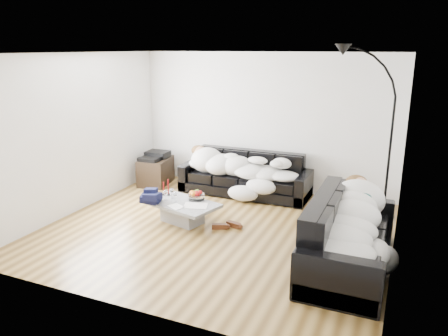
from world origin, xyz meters
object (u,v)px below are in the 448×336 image
at_px(sofa_back, 245,174).
at_px(av_cabinet, 156,171).
at_px(wine_glass_b, 166,195).
at_px(candle_right, 168,187).
at_px(coffee_table, 182,212).
at_px(stereo, 155,155).
at_px(sleeper_back, 244,163).
at_px(sleeper_right, 352,218).
at_px(fruit_bowl, 196,195).
at_px(candle_left, 164,189).
at_px(floor_lamp, 390,146).
at_px(wine_glass_a, 172,193).
at_px(shoes, 226,225).
at_px(sofa_right, 350,233).
at_px(wine_glass_c, 175,197).

height_order(sofa_back, av_cabinet, sofa_back).
xyz_separation_m(wine_glass_b, candle_right, (-0.08, 0.23, 0.05)).
xyz_separation_m(coffee_table, av_cabinet, (-1.46, 1.57, 0.10)).
xyz_separation_m(candle_right, stereo, (-1.09, 1.36, 0.13)).
xyz_separation_m(sleeper_back, coffee_table, (-0.42, -1.62, -0.46)).
bearing_deg(sleeper_right, sofa_back, 46.26).
distance_m(sleeper_back, fruit_bowl, 1.46).
bearing_deg(fruit_bowl, sofa_back, 79.64).
bearing_deg(candle_left, sleeper_right, -11.30).
bearing_deg(sleeper_right, floor_lamp, -8.92).
distance_m(wine_glass_a, shoes, 1.04).
bearing_deg(coffee_table, stereo, 132.86).
bearing_deg(sofa_right, shoes, 75.77).
height_order(sleeper_right, av_cabinet, sleeper_right).
bearing_deg(coffee_table, fruit_bowl, 52.46).
height_order(sofa_right, fruit_bowl, sofa_right).
bearing_deg(sofa_back, fruit_bowl, -100.36).
height_order(sofa_right, coffee_table, sofa_right).
bearing_deg(coffee_table, floor_lamp, 26.67).
distance_m(candle_left, av_cabinet, 1.73).
relative_size(fruit_bowl, candle_left, 1.17).
bearing_deg(sleeper_back, wine_glass_a, -113.44).
distance_m(sofa_right, shoes, 1.99).
xyz_separation_m(fruit_bowl, shoes, (0.58, -0.15, -0.37)).
bearing_deg(sleeper_back, sofa_back, 90.00).
distance_m(wine_glass_a, stereo, 1.92).
relative_size(sofa_back, shoes, 6.22).
distance_m(sleeper_back, candle_right, 1.62).
relative_size(sleeper_right, wine_glass_b, 11.16).
bearing_deg(floor_lamp, wine_glass_c, -149.97).
relative_size(shoes, stereo, 0.88).
height_order(coffee_table, floor_lamp, floor_lamp).
xyz_separation_m(sleeper_right, wine_glass_b, (-2.90, 0.41, -0.23)).
bearing_deg(sleeper_right, sofa_right, 75.96).
bearing_deg(coffee_table, candle_right, 149.88).
bearing_deg(shoes, candle_left, 163.87).
height_order(sleeper_right, candle_right, sleeper_right).
bearing_deg(floor_lamp, sleeper_back, 179.99).
xyz_separation_m(coffee_table, wine_glass_a, (-0.24, 0.10, 0.25)).
relative_size(wine_glass_a, av_cabinet, 0.22).
relative_size(sofa_right, coffee_table, 1.93).
height_order(sofa_right, av_cabinet, sofa_right).
distance_m(wine_glass_c, candle_left, 0.40).
bearing_deg(sleeper_right, wine_glass_c, 81.69).
bearing_deg(sofa_back, sleeper_back, -90.00).
bearing_deg(wine_glass_c, shoes, 5.64).
bearing_deg(sofa_right, sofa_back, 46.26).
relative_size(sleeper_back, wine_glass_a, 11.91).
relative_size(sofa_right, sleeper_back, 1.07).
relative_size(wine_glass_a, wine_glass_b, 1.02).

